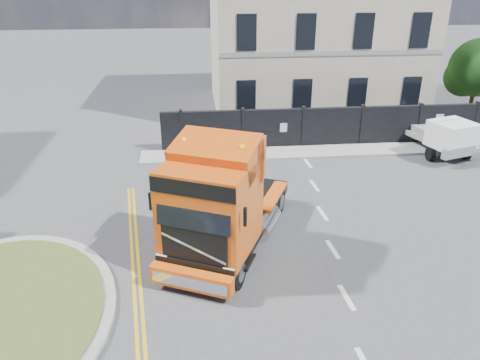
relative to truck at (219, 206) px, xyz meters
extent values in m
plane|color=#424244|center=(0.70, 0.33, -1.73)|extent=(120.00, 120.00, 0.00)
cube|color=black|center=(6.70, 9.33, -0.73)|extent=(18.00, 0.25, 2.00)
cube|color=beige|center=(6.70, 16.83, 3.77)|extent=(12.00, 10.00, 11.00)
cylinder|color=#382619|center=(15.20, 12.33, -0.53)|extent=(0.24, 0.24, 2.40)
sphere|color=black|center=(15.20, 12.33, 1.47)|extent=(3.20, 3.20, 3.20)
sphere|color=black|center=(14.70, 12.73, 0.87)|extent=(2.20, 2.20, 2.20)
cube|color=gray|center=(6.70, 8.43, -1.67)|extent=(20.00, 1.60, 0.12)
cube|color=black|center=(0.45, 0.98, -1.00)|extent=(4.66, 6.50, 0.43)
cube|color=#D9520F|center=(-0.25, -0.55, 0.35)|extent=(3.23, 3.28, 2.70)
cube|color=#D9520F|center=(0.17, 0.37, 1.45)|extent=(2.55, 1.78, 1.35)
cube|color=black|center=(-0.76, -1.68, 0.73)|extent=(1.95, 0.93, 1.01)
cube|color=#D9520F|center=(-0.89, -1.96, -1.20)|extent=(2.33, 1.30, 0.53)
cylinder|color=black|center=(-1.52, -0.83, -1.23)|extent=(0.69, 1.04, 1.00)
cylinder|color=gray|center=(-1.52, -0.83, -1.23)|extent=(0.54, 0.65, 0.55)
cylinder|color=black|center=(0.38, -1.68, -1.23)|extent=(0.69, 1.04, 1.00)
cylinder|color=gray|center=(0.38, -1.68, -1.23)|extent=(0.54, 0.65, 0.55)
cylinder|color=black|center=(-0.10, 2.29, -1.23)|extent=(0.69, 1.04, 1.00)
cylinder|color=gray|center=(-0.10, 2.29, -1.23)|extent=(0.54, 0.65, 0.55)
cylinder|color=black|center=(1.79, 1.43, -1.23)|extent=(0.69, 1.04, 1.00)
cylinder|color=gray|center=(1.79, 1.43, -1.23)|extent=(0.54, 0.65, 0.55)
cylinder|color=black|center=(0.37, 3.34, -1.23)|extent=(0.69, 1.04, 1.00)
cylinder|color=gray|center=(0.37, 3.34, -1.23)|extent=(0.54, 0.65, 0.55)
cylinder|color=black|center=(2.27, 2.48, -1.23)|extent=(0.69, 1.04, 1.00)
cylinder|color=gray|center=(2.27, 2.48, -1.23)|extent=(0.54, 0.65, 0.55)
cube|color=slate|center=(11.18, 8.33, -1.08)|extent=(2.99, 4.76, 0.23)
cube|color=white|center=(11.18, 6.94, -0.48)|extent=(2.17, 2.11, 1.20)
cylinder|color=black|center=(10.30, 6.94, -1.40)|extent=(0.23, 0.65, 0.65)
cylinder|color=black|center=(12.06, 6.94, -1.40)|extent=(0.23, 0.65, 0.65)
cylinder|color=black|center=(10.30, 9.71, -1.40)|extent=(0.23, 0.65, 0.65)
cylinder|color=black|center=(12.06, 9.71, -1.40)|extent=(0.23, 0.65, 0.65)
camera|label=1|loc=(-0.58, -12.52, 6.60)|focal=35.00mm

